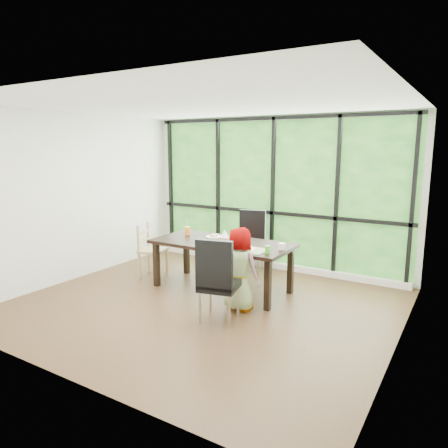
{
  "coord_description": "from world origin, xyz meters",
  "views": [
    {
      "loc": [
        3.08,
        -4.54,
        2.16
      ],
      "look_at": [
        -0.02,
        0.56,
        1.05
      ],
      "focal_mm": 33.27,
      "sensor_mm": 36.0,
      "label": 1
    }
  ],
  "objects": [
    {
      "name": "child_older",
      "position": [
        0.51,
        0.1,
        0.56
      ],
      "size": [
        0.57,
        0.4,
        1.13
      ],
      "primitive_type": "imported",
      "rotation": [
        0.0,
        0.0,
        3.07
      ],
      "color": "gray",
      "rests_on": "ground"
    },
    {
      "name": "crepe_rolls_near",
      "position": [
        0.42,
        0.42,
        0.78
      ],
      "size": [
        0.15,
        0.12,
        0.04
      ],
      "primitive_type": null,
      "color": "tan",
      "rests_on": "plate_near"
    },
    {
      "name": "chair_interior_leather",
      "position": [
        0.46,
        -0.35,
        0.54
      ],
      "size": [
        0.55,
        0.55,
        1.08
      ],
      "primitive_type": "cube",
      "rotation": [
        0.0,
        0.0,
        3.37
      ],
      "color": "black",
      "rests_on": "ground"
    },
    {
      "name": "plate_far",
      "position": [
        -0.4,
        0.87,
        0.76
      ],
      "size": [
        0.25,
        0.25,
        0.02
      ],
      "primitive_type": "cylinder",
      "color": "white",
      "rests_on": "dining_table"
    },
    {
      "name": "ground",
      "position": [
        0.0,
        0.0,
        0.0
      ],
      "size": [
        5.0,
        5.0,
        0.0
      ],
      "primitive_type": "plane",
      "color": "black",
      "rests_on": "ground"
    },
    {
      "name": "white_mug",
      "position": [
        0.85,
        0.68,
        0.8
      ],
      "size": [
        0.09,
        0.09,
        0.09
      ],
      "primitive_type": "cylinder",
      "color": "white",
      "rests_on": "dining_table"
    },
    {
      "name": "orange_cup",
      "position": [
        -0.87,
        0.81,
        0.82
      ],
      "size": [
        0.08,
        0.08,
        0.13
      ],
      "primitive_type": "cylinder",
      "color": "orange",
      "rests_on": "dining_table"
    },
    {
      "name": "chair_window_leather",
      "position": [
        -0.16,
        1.64,
        0.54
      ],
      "size": [
        0.57,
        0.57,
        1.08
      ],
      "primitive_type": "cube",
      "rotation": [
        0.0,
        0.0,
        0.27
      ],
      "color": "black",
      "rests_on": "ground"
    },
    {
      "name": "green_cup",
      "position": [
        0.77,
        0.38,
        0.8
      ],
      "size": [
        0.07,
        0.07,
        0.11
      ],
      "primitive_type": "cylinder",
      "color": "#4DD224",
      "rests_on": "dining_table"
    },
    {
      "name": "crepe_rolls_far",
      "position": [
        -0.4,
        0.87,
        0.78
      ],
      "size": [
        0.1,
        0.12,
        0.04
      ],
      "primitive_type": null,
      "color": "tan",
      "rests_on": "plate_far"
    },
    {
      "name": "tissue",
      "position": [
        0.01,
        0.52,
        0.92
      ],
      "size": [
        0.12,
        0.12,
        0.11
      ],
      "primitive_type": "cone",
      "color": "white",
      "rests_on": "tissue_box"
    },
    {
      "name": "plate_near",
      "position": [
        0.42,
        0.42,
        0.76
      ],
      "size": [
        0.26,
        0.26,
        0.02
      ],
      "primitive_type": "cylinder",
      "color": "white",
      "rests_on": "dining_table"
    },
    {
      "name": "straw_white",
      "position": [
        -0.87,
        0.81,
        0.92
      ],
      "size": [
        0.01,
        0.04,
        0.2
      ],
      "primitive_type": "cylinder",
      "rotation": [
        0.14,
        0.0,
        0.0
      ],
      "color": "white",
      "rests_on": "orange_cup"
    },
    {
      "name": "foliage_backdrop",
      "position": [
        0.0,
        2.23,
        1.35
      ],
      "size": [
        4.8,
        0.02,
        2.65
      ],
      "primitive_type": "cube",
      "color": "#1E4D1F",
      "rests_on": "back_wall"
    },
    {
      "name": "window_sill",
      "position": [
        0.0,
        2.15,
        0.05
      ],
      "size": [
        4.8,
        0.12,
        0.1
      ],
      "primitive_type": "cube",
      "color": "silver",
      "rests_on": "ground"
    },
    {
      "name": "window_mullions",
      "position": [
        0.0,
        2.19,
        1.35
      ],
      "size": [
        4.8,
        0.06,
        2.65
      ],
      "primitive_type": null,
      "color": "black",
      "rests_on": "back_wall"
    },
    {
      "name": "back_wall",
      "position": [
        0.0,
        2.25,
        1.35
      ],
      "size": [
        5.0,
        0.0,
        5.0
      ],
      "primitive_type": "plane",
      "rotation": [
        1.57,
        0.0,
        0.0
      ],
      "color": "silver",
      "rests_on": "ground"
    },
    {
      "name": "child_toddler",
      "position": [
        -0.12,
        1.25,
        0.43
      ],
      "size": [
        0.35,
        0.28,
        0.85
      ],
      "primitive_type": "imported",
      "rotation": [
        0.0,
        0.0,
        -0.28
      ],
      "color": "#D34622",
      "rests_on": "ground"
    },
    {
      "name": "dining_table",
      "position": [
        -0.12,
        0.66,
        0.38
      ],
      "size": [
        2.12,
        0.99,
        0.75
      ],
      "primitive_type": "cube",
      "rotation": [
        0.0,
        0.0,
        -0.0
      ],
      "color": "black",
      "rests_on": "ground"
    },
    {
      "name": "chair_end_beech",
      "position": [
        -1.46,
        0.62,
        0.45
      ],
      "size": [
        0.5,
        0.51,
        0.9
      ],
      "primitive_type": "cube",
      "rotation": [
        0.0,
        0.0,
        1.84
      ],
      "color": "tan",
      "rests_on": "ground"
    },
    {
      "name": "tissue_box",
      "position": [
        0.01,
        0.52,
        0.81
      ],
      "size": [
        0.13,
        0.13,
        0.11
      ],
      "primitive_type": "cube",
      "color": "tan",
      "rests_on": "dining_table"
    },
    {
      "name": "placemat",
      "position": [
        0.46,
        0.42,
        0.75
      ],
      "size": [
        0.51,
        0.37,
        0.01
      ],
      "primitive_type": "cube",
      "color": "tan",
      "rests_on": "dining_table"
    },
    {
      "name": "straw_pink",
      "position": [
        0.77,
        0.38,
        0.9
      ],
      "size": [
        0.01,
        0.04,
        0.2
      ],
      "primitive_type": "cylinder",
      "rotation": [
        0.14,
        0.0,
        0.0
      ],
      "color": "pink",
      "rests_on": "green_cup"
    }
  ]
}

